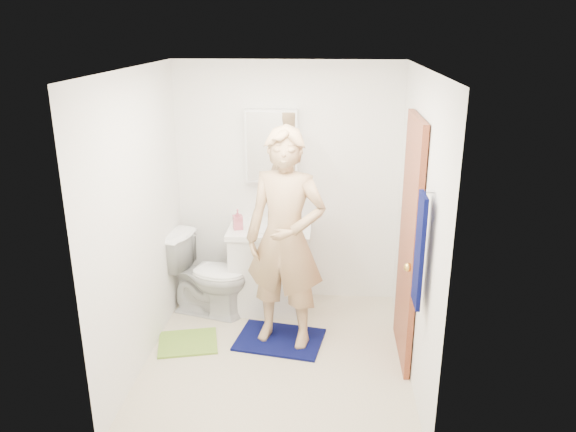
% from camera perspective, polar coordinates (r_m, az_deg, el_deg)
% --- Properties ---
extents(floor, '(2.20, 2.40, 0.02)m').
position_cam_1_polar(floor, '(4.97, -1.11, -14.22)').
color(floor, beige).
rests_on(floor, ground).
extents(ceiling, '(2.20, 2.40, 0.02)m').
position_cam_1_polar(ceiling, '(4.17, -1.33, 14.86)').
color(ceiling, white).
rests_on(ceiling, ground).
extents(wall_back, '(2.20, 0.02, 2.40)m').
position_cam_1_polar(wall_back, '(5.57, -0.03, 3.24)').
color(wall_back, white).
rests_on(wall_back, ground).
extents(wall_front, '(2.20, 0.02, 2.40)m').
position_cam_1_polar(wall_front, '(3.32, -3.20, -8.05)').
color(wall_front, white).
rests_on(wall_front, ground).
extents(wall_left, '(0.02, 2.40, 2.40)m').
position_cam_1_polar(wall_left, '(4.66, -14.93, -0.59)').
color(wall_left, white).
rests_on(wall_left, ground).
extents(wall_right, '(0.02, 2.40, 2.40)m').
position_cam_1_polar(wall_right, '(4.46, 13.13, -1.30)').
color(wall_right, white).
rests_on(wall_right, ground).
extents(vanity_cabinet, '(0.75, 0.55, 0.80)m').
position_cam_1_polar(vanity_cabinet, '(5.58, -1.80, -5.48)').
color(vanity_cabinet, white).
rests_on(vanity_cabinet, floor).
extents(countertop, '(0.79, 0.59, 0.05)m').
position_cam_1_polar(countertop, '(5.42, -1.85, -1.39)').
color(countertop, white).
rests_on(countertop, vanity_cabinet).
extents(sink_basin, '(0.40, 0.40, 0.03)m').
position_cam_1_polar(sink_basin, '(5.42, -1.85, -1.24)').
color(sink_basin, white).
rests_on(sink_basin, countertop).
extents(faucet, '(0.03, 0.03, 0.12)m').
position_cam_1_polar(faucet, '(5.56, -1.66, 0.07)').
color(faucet, silver).
rests_on(faucet, countertop).
extents(medicine_cabinet, '(0.50, 0.12, 0.70)m').
position_cam_1_polar(medicine_cabinet, '(5.42, -1.68, 7.15)').
color(medicine_cabinet, white).
rests_on(medicine_cabinet, wall_back).
extents(mirror_panel, '(0.46, 0.01, 0.66)m').
position_cam_1_polar(mirror_panel, '(5.36, -1.75, 7.01)').
color(mirror_panel, white).
rests_on(mirror_panel, wall_back).
extents(door, '(0.05, 0.80, 2.05)m').
position_cam_1_polar(door, '(4.65, 12.16, -2.68)').
color(door, '#99482A').
rests_on(door, ground).
extents(door_knob, '(0.07, 0.07, 0.07)m').
position_cam_1_polar(door_knob, '(4.39, 12.11, -5.11)').
color(door_knob, gold).
rests_on(door_knob, door).
extents(towel, '(0.03, 0.24, 0.80)m').
position_cam_1_polar(towel, '(3.91, 13.22, -3.46)').
color(towel, '#060A3F').
rests_on(towel, wall_right).
extents(towel_hook, '(0.06, 0.02, 0.02)m').
position_cam_1_polar(towel_hook, '(3.78, 14.29, 2.44)').
color(towel_hook, silver).
rests_on(towel_hook, wall_right).
extents(toilet, '(0.88, 0.65, 0.81)m').
position_cam_1_polar(toilet, '(5.52, -8.13, -5.91)').
color(toilet, white).
rests_on(toilet, floor).
extents(bath_mat, '(0.83, 0.66, 0.02)m').
position_cam_1_polar(bath_mat, '(5.18, -0.86, -12.44)').
color(bath_mat, '#060A3F').
rests_on(bath_mat, floor).
extents(green_rug, '(0.60, 0.54, 0.02)m').
position_cam_1_polar(green_rug, '(5.21, -10.14, -12.54)').
color(green_rug, '#78A336').
rests_on(green_rug, floor).
extents(soap_dispenser, '(0.11, 0.11, 0.20)m').
position_cam_1_polar(soap_dispenser, '(5.35, -5.13, -0.32)').
color(soap_dispenser, '#C35B6E').
rests_on(soap_dispenser, countertop).
extents(toothbrush_cup, '(0.14, 0.14, 0.10)m').
position_cam_1_polar(toothbrush_cup, '(5.49, 0.65, -0.29)').
color(toothbrush_cup, '#71408E').
rests_on(toothbrush_cup, countertop).
extents(man, '(0.79, 0.61, 1.92)m').
position_cam_1_polar(man, '(4.74, -0.26, -2.41)').
color(man, tan).
rests_on(man, bath_mat).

